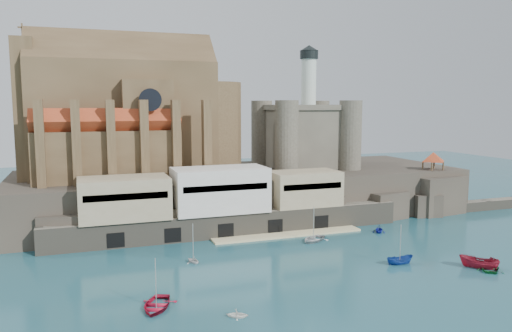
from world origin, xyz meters
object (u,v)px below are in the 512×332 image
object	(u,v)px
castle_keep	(304,133)
pavilion	(433,158)
church	(133,118)
boat_1	(237,317)
boat_0	(156,308)
boat_2	(400,264)

from	to	relation	value
castle_keep	pavilion	world-z (taller)	castle_keep
church	boat_1	world-z (taller)	church
boat_1	boat_0	bearing A→B (deg)	80.12
pavilion	boat_0	size ratio (longest dim) A/B	0.98
boat_1	castle_keep	bearing A→B (deg)	-7.10
boat_0	church	bearing A→B (deg)	108.60
pavilion	boat_2	bearing A→B (deg)	-135.09
church	castle_keep	xyz separation A→B (m)	(40.21, -0.78, -3.81)
church	boat_2	size ratio (longest dim) A/B	10.51
boat_0	boat_2	size ratio (longest dim) A/B	1.46
church	boat_1	xyz separation A→B (m)	(5.70, -56.24, -22.13)
church	boat_2	distance (m)	62.39
boat_1	boat_2	size ratio (longest dim) A/B	0.59
boat_2	pavilion	bearing A→B (deg)	-39.93
castle_keep	boat_2	world-z (taller)	castle_keep
church	boat_2	bearing A→B (deg)	-52.00
pavilion	castle_keep	bearing A→B (deg)	149.82
pavilion	church	bearing A→B (deg)	166.52
pavilion	boat_0	bearing A→B (deg)	-153.54
pavilion	boat_2	size ratio (longest dim) A/B	1.43
boat_0	boat_2	xyz separation A→B (m)	(38.88, 4.27, 0.00)
boat_2	boat_0	bearing A→B (deg)	101.44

